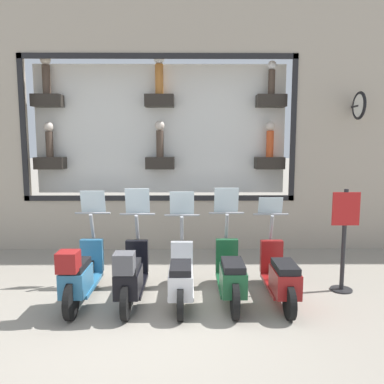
{
  "coord_description": "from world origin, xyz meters",
  "views": [
    {
      "loc": [
        -5.15,
        -0.68,
        2.46
      ],
      "look_at": [
        1.86,
        -0.74,
        1.55
      ],
      "focal_mm": 35.0,
      "sensor_mm": 36.0,
      "label": 1
    }
  ],
  "objects_px": {
    "scooter_teal_4": "(81,274)",
    "scooter_black_3": "(131,275)",
    "scooter_green_1": "(231,275)",
    "shop_sign_post": "(344,236)",
    "scooter_white_2": "(181,277)",
    "scooter_red_0": "(280,276)"
  },
  "relations": [
    {
      "from": "scooter_black_3",
      "to": "scooter_teal_4",
      "type": "relative_size",
      "value": 1.0
    },
    {
      "from": "scooter_teal_4",
      "to": "shop_sign_post",
      "type": "bearing_deg",
      "value": -82.97
    },
    {
      "from": "scooter_black_3",
      "to": "shop_sign_post",
      "type": "bearing_deg",
      "value": -81.36
    },
    {
      "from": "scooter_white_2",
      "to": "scooter_teal_4",
      "type": "distance_m",
      "value": 1.54
    },
    {
      "from": "scooter_green_1",
      "to": "scooter_black_3",
      "type": "distance_m",
      "value": 1.54
    },
    {
      "from": "scooter_green_1",
      "to": "scooter_white_2",
      "type": "xyz_separation_m",
      "value": [
        -0.01,
        0.77,
        -0.03
      ]
    },
    {
      "from": "scooter_red_0",
      "to": "scooter_green_1",
      "type": "relative_size",
      "value": 0.99
    },
    {
      "from": "scooter_green_1",
      "to": "scooter_black_3",
      "type": "bearing_deg",
      "value": 92.39
    },
    {
      "from": "scooter_red_0",
      "to": "scooter_black_3",
      "type": "distance_m",
      "value": 2.3
    },
    {
      "from": "scooter_teal_4",
      "to": "scooter_black_3",
      "type": "bearing_deg",
      "value": -90.36
    },
    {
      "from": "shop_sign_post",
      "to": "scooter_black_3",
      "type": "bearing_deg",
      "value": 98.64
    },
    {
      "from": "scooter_white_2",
      "to": "shop_sign_post",
      "type": "bearing_deg",
      "value": -80.11
    },
    {
      "from": "scooter_red_0",
      "to": "shop_sign_post",
      "type": "relative_size",
      "value": 1.04
    },
    {
      "from": "scooter_white_2",
      "to": "scooter_black_3",
      "type": "distance_m",
      "value": 0.77
    },
    {
      "from": "scooter_green_1",
      "to": "scooter_white_2",
      "type": "relative_size",
      "value": 1.01
    },
    {
      "from": "shop_sign_post",
      "to": "scooter_white_2",
      "type": "bearing_deg",
      "value": 99.89
    },
    {
      "from": "scooter_green_1",
      "to": "shop_sign_post",
      "type": "distance_m",
      "value": 2.04
    },
    {
      "from": "scooter_teal_4",
      "to": "scooter_red_0",
      "type": "bearing_deg",
      "value": -89.05
    },
    {
      "from": "scooter_black_3",
      "to": "shop_sign_post",
      "type": "xyz_separation_m",
      "value": [
        0.53,
        -3.47,
        0.46
      ]
    },
    {
      "from": "scooter_black_3",
      "to": "shop_sign_post",
      "type": "distance_m",
      "value": 3.53
    },
    {
      "from": "scooter_green_1",
      "to": "scooter_teal_4",
      "type": "distance_m",
      "value": 2.3
    },
    {
      "from": "scooter_red_0",
      "to": "scooter_black_3",
      "type": "height_order",
      "value": "scooter_black_3"
    }
  ]
}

